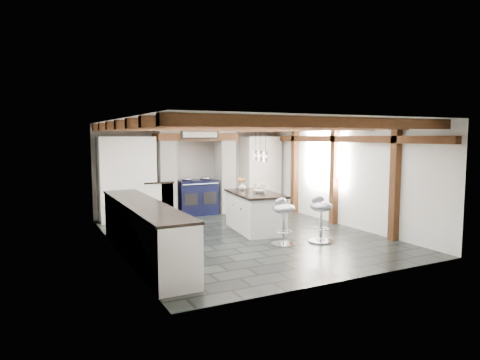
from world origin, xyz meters
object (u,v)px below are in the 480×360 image
bar_stool_near (321,214)px  bar_stool_far (283,216)px  range_cooker (196,197)px  kitchen_island (255,211)px

bar_stool_near → bar_stool_far: (-0.76, 0.13, -0.00)m
range_cooker → bar_stool_near: size_ratio=1.14×
range_cooker → bar_stool_near: range_cooker is taller
range_cooker → bar_stool_far: range_cooker is taller
kitchen_island → bar_stool_far: kitchen_island is taller
range_cooker → kitchen_island: bearing=-79.3°
bar_stool_near → kitchen_island: bearing=109.1°
range_cooker → kitchen_island: kitchen_island is taller
range_cooker → bar_stool_near: 3.90m
kitchen_island → bar_stool_near: kitchen_island is taller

